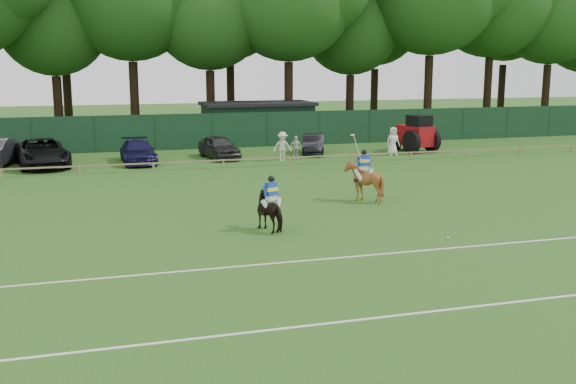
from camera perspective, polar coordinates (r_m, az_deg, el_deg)
name	(u,v)px	position (r m, az deg, el deg)	size (l,w,h in m)	color
ground	(299,252)	(21.95, 0.96, -5.10)	(160.00, 160.00, 0.00)	#1E4C14
horse_dark	(271,211)	(24.59, -1.41, -1.63)	(0.77, 1.69, 1.42)	black
horse_chestnut	(364,181)	(29.86, 6.41, 0.90)	(1.43, 1.60, 1.77)	brown
suv_black	(42,153)	(42.04, -20.09, 3.14)	(2.74, 5.93, 1.65)	black
sedan_navy	(138,152)	(41.92, -12.57, 3.35)	(1.95, 4.81, 1.39)	#14133D
hatch_grey	(219,147)	(43.16, -5.85, 3.82)	(1.72, 4.28, 1.46)	#2E2F31
estate_black	(313,144)	(45.05, 2.14, 4.07)	(1.39, 3.98, 1.31)	black
spectator_left	(282,146)	(41.79, -0.47, 3.88)	(1.17, 0.67, 1.81)	silver
spectator_mid	(296,148)	(42.44, 0.65, 3.78)	(0.88, 0.37, 1.50)	silver
spectator_right	(393,141)	(44.84, 8.88, 4.27)	(0.91, 0.59, 1.86)	white
rider_dark	(272,193)	(24.44, -1.40, -0.10)	(0.91, 0.56, 1.41)	silver
rider_chestnut	(364,164)	(29.72, 6.44, 2.38)	(0.93, 0.62, 2.05)	silver
polo_ball	(448,238)	(24.13, 13.39, -3.80)	(0.09, 0.09, 0.09)	silver
pitch_lines	(337,286)	(18.79, 4.17, -7.91)	(60.00, 5.10, 0.01)	silver
pitch_rail	(206,161)	(39.05, -6.94, 2.62)	(62.10, 0.10, 0.50)	#997F5B
perimeter_fence	(184,132)	(47.79, -8.76, 5.07)	(92.08, 0.08, 2.50)	#14351E
utility_shed	(257,122)	(51.81, -2.60, 5.96)	(8.40, 4.40, 3.04)	#14331E
tree_row	(196,137)	(56.08, -7.81, 4.67)	(96.00, 12.00, 21.00)	#26561C
tractor	(416,134)	(46.88, 10.81, 4.81)	(2.61, 3.35, 2.51)	maroon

